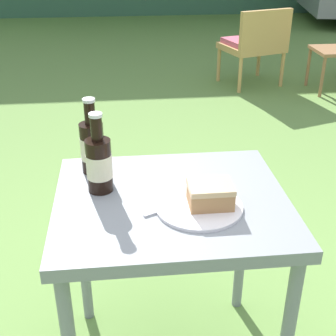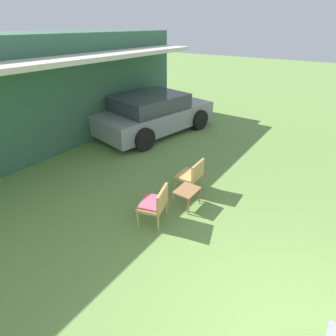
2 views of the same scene
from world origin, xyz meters
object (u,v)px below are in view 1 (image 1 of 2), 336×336
object	(u,v)px
cola_bottle_near	(99,163)
cola_bottle_far	(92,145)
patio_table	(171,223)
cake_on_plate	(205,199)
wicker_chair_cushioned	(255,42)

from	to	relation	value
cola_bottle_near	cola_bottle_far	size ratio (longest dim) A/B	1.00
patio_table	cola_bottle_far	size ratio (longest dim) A/B	2.79
cake_on_plate	patio_table	bearing A→B (deg)	145.14
cake_on_plate	cola_bottle_near	world-z (taller)	cola_bottle_near
wicker_chair_cushioned	cola_bottle_far	size ratio (longest dim) A/B	2.97
cake_on_plate	cola_bottle_far	xyz separation A→B (m)	(-0.33, 0.27, 0.07)
cola_bottle_near	cola_bottle_far	world-z (taller)	same
wicker_chair_cushioned	cola_bottle_far	bearing A→B (deg)	47.25
patio_table	cake_on_plate	bearing A→B (deg)	-34.86
patio_table	wicker_chair_cushioned	bearing A→B (deg)	69.97
patio_table	cola_bottle_near	distance (m)	0.29
wicker_chair_cushioned	cake_on_plate	world-z (taller)	cake_on_plate
cola_bottle_near	cola_bottle_far	xyz separation A→B (m)	(-0.02, 0.13, 0.00)
wicker_chair_cushioned	cola_bottle_near	bearing A→B (deg)	48.53
cola_bottle_far	wicker_chair_cushioned	bearing A→B (deg)	65.00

